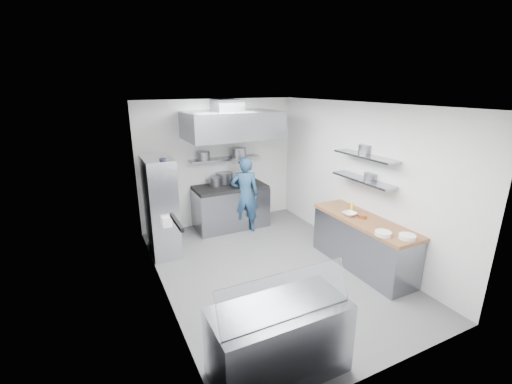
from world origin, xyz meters
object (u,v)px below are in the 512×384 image
chef (245,195)px  gas_range (231,207)px  display_case (279,341)px  wire_rack (161,207)px

chef → gas_range: bearing=-41.9°
gas_range → display_case: 4.25m
gas_range → wire_rack: size_ratio=0.86×
gas_range → wire_rack: (-1.63, -0.60, 0.48)m
gas_range → wire_rack: wire_rack is taller
gas_range → wire_rack: bearing=-159.9°
gas_range → display_case: size_ratio=1.07×
gas_range → display_case: bearing=-105.0°
chef → wire_rack: bearing=27.4°
gas_range → chef: bearing=-61.9°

